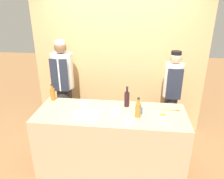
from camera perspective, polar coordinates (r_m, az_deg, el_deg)
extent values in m
plane|color=olive|center=(3.56, -0.30, -19.15)|extent=(14.00, 14.00, 0.00)
cube|color=tan|center=(4.07, 1.77, 5.90)|extent=(3.08, 0.18, 2.40)
cube|color=tan|center=(3.27, -0.32, -13.13)|extent=(2.08, 0.77, 0.92)
cylinder|color=white|center=(2.99, 0.99, -5.92)|extent=(0.17, 0.17, 0.04)
cylinder|color=green|center=(2.98, 0.99, -5.66)|extent=(0.14, 0.14, 0.01)
cylinder|color=white|center=(2.79, 4.55, -8.16)|extent=(0.12, 0.12, 0.05)
cylinder|color=brown|center=(2.78, 4.56, -7.86)|extent=(0.10, 0.10, 0.01)
cylinder|color=white|center=(2.94, 13.04, -6.92)|extent=(0.12, 0.12, 0.06)
cylinder|color=yellow|center=(2.93, 13.07, -6.57)|extent=(0.10, 0.10, 0.02)
cylinder|color=white|center=(3.26, -7.00, -3.53)|extent=(0.14, 0.14, 0.05)
cylinder|color=#703384|center=(3.25, -7.02, -3.28)|extent=(0.12, 0.12, 0.01)
cube|color=white|center=(2.98, -6.62, -6.38)|extent=(0.34, 0.26, 0.02)
cylinder|color=olive|center=(2.89, 6.82, -5.36)|extent=(0.08, 0.08, 0.20)
cylinder|color=olive|center=(2.83, 6.94, -3.04)|extent=(0.03, 0.03, 0.06)
cylinder|color=black|center=(2.82, 6.97, -2.33)|extent=(0.03, 0.03, 0.02)
cylinder|color=black|center=(3.15, 3.89, -2.58)|extent=(0.07, 0.07, 0.22)
cylinder|color=black|center=(3.09, 3.96, -0.16)|extent=(0.03, 0.03, 0.07)
cylinder|color=black|center=(3.08, 3.98, 0.57)|extent=(0.03, 0.03, 0.02)
cylinder|color=#9E661E|center=(3.46, -15.21, -1.24)|extent=(0.07, 0.07, 0.19)
cylinder|color=#9E661E|center=(3.42, -15.42, 0.63)|extent=(0.03, 0.03, 0.06)
cylinder|color=black|center=(3.40, -15.49, 1.20)|extent=(0.03, 0.03, 0.02)
cylinder|color=#386093|center=(3.00, 7.25, -5.42)|extent=(0.08, 0.08, 0.10)
cylinder|color=#B2844C|center=(3.18, 14.72, -5.14)|extent=(0.21, 0.02, 0.02)
ellipsoid|color=#B2844C|center=(3.20, 16.92, -5.07)|extent=(0.06, 0.04, 0.02)
cylinder|color=#28282D|center=(4.16, -11.92, -5.26)|extent=(0.27, 0.27, 0.92)
cylinder|color=silver|center=(3.87, -12.82, 4.77)|extent=(0.37, 0.37, 0.61)
cube|color=#232838|center=(3.72, -13.65, 3.58)|extent=(0.30, 0.02, 0.56)
sphere|color=brown|center=(3.77, -13.36, 10.67)|extent=(0.21, 0.21, 0.21)
cylinder|color=white|center=(3.75, -13.47, 11.82)|extent=(0.18, 0.18, 0.07)
cylinder|color=#28282D|center=(4.03, 14.66, -7.09)|extent=(0.22, 0.22, 0.84)
cylinder|color=white|center=(3.74, 15.72, 2.36)|extent=(0.30, 0.30, 0.57)
cube|color=#232838|center=(3.61, 15.99, 1.23)|extent=(0.24, 0.02, 0.52)
sphere|color=tan|center=(3.63, 16.35, 7.98)|extent=(0.19, 0.19, 0.19)
cylinder|color=black|center=(3.62, 16.47, 9.07)|extent=(0.16, 0.16, 0.07)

